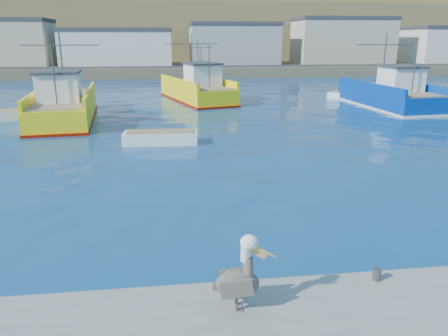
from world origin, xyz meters
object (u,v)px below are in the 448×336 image
at_px(trawler_yellow_b, 198,90).
at_px(boat_orange, 199,79).
at_px(skiff_mid, 161,139).
at_px(pelican, 240,278).
at_px(skiff_far, 340,94).
at_px(trawler_blue, 389,95).
at_px(trawler_yellow_a, 64,106).
at_px(skiff_left, 27,115).

xyz_separation_m(trawler_yellow_b, boat_orange, (1.16, 13.31, -0.10)).
bearing_deg(trawler_yellow_b, skiff_mid, -100.86).
bearing_deg(pelican, skiff_far, 65.32).
relative_size(trawler_yellow_b, trawler_blue, 1.04).
bearing_deg(skiff_mid, boat_orange, 81.58).
bearing_deg(boat_orange, pelican, -93.23).
distance_m(trawler_yellow_a, skiff_far, 28.52).
bearing_deg(skiff_far, trawler_yellow_b, -177.12).
bearing_deg(trawler_yellow_b, skiff_left, -148.46).
bearing_deg(trawler_yellow_b, trawler_blue, -20.82).
distance_m(trawler_yellow_b, boat_orange, 13.36).
height_order(skiff_mid, skiff_far, skiff_mid).
bearing_deg(skiff_left, boat_orange, 55.15).
height_order(trawler_blue, skiff_left, trawler_blue).
distance_m(trawler_blue, pelican, 35.36).
height_order(trawler_yellow_a, skiff_mid, trawler_yellow_a).
relative_size(skiff_mid, skiff_far, 1.14).
height_order(skiff_mid, pelican, pelican).
bearing_deg(trawler_blue, pelican, -122.24).
distance_m(trawler_yellow_b, skiff_mid, 18.92).
bearing_deg(trawler_yellow_b, skiff_far, 2.88).
height_order(skiff_left, skiff_far, skiff_left).
xyz_separation_m(boat_orange, skiff_left, (-15.32, -22.01, -0.68)).
height_order(boat_orange, pelican, boat_orange).
xyz_separation_m(trawler_yellow_a, boat_orange, (12.15, 23.16, -0.13)).
bearing_deg(trawler_blue, boat_orange, 128.97).
bearing_deg(trawler_blue, trawler_yellow_a, -173.32).
bearing_deg(skiff_left, skiff_mid, -42.96).
relative_size(trawler_yellow_a, pelican, 7.47).
distance_m(trawler_yellow_a, trawler_blue, 28.40).
bearing_deg(skiff_far, pelican, -114.68).
distance_m(trawler_yellow_b, skiff_far, 15.50).
height_order(trawler_yellow_a, skiff_left, trawler_yellow_a).
height_order(trawler_blue, boat_orange, trawler_blue).
xyz_separation_m(trawler_blue, skiff_far, (-1.75, 7.32, -0.81)).
height_order(trawler_blue, skiff_far, trawler_blue).
bearing_deg(skiff_mid, pelican, -83.89).
bearing_deg(skiff_left, trawler_yellow_b, 31.54).
bearing_deg(skiff_far, trawler_blue, -76.53).
distance_m(boat_orange, skiff_mid, 32.23).
distance_m(trawler_yellow_b, pelican, 36.49).
height_order(trawler_yellow_a, trawler_yellow_b, trawler_yellow_a).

